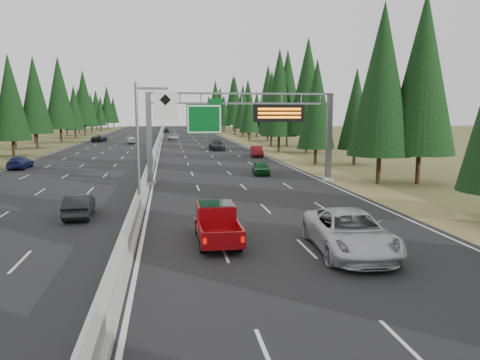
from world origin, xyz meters
name	(u,v)px	position (x,y,z in m)	size (l,w,h in m)	color
road	(157,147)	(0.00, 80.00, 0.04)	(32.00, 260.00, 0.08)	black
shoulder_right	(254,146)	(17.80, 80.00, 0.03)	(3.60, 260.00, 0.06)	olive
shoulder_left	(54,148)	(-17.80, 80.00, 0.03)	(3.60, 260.00, 0.06)	#4C4F25
median_barrier	(157,145)	(0.00, 80.00, 0.41)	(0.70, 260.00, 0.85)	gray
sign_gantry	(249,123)	(8.92, 34.88, 5.27)	(16.75, 0.98, 7.80)	slate
hov_sign_pole	(147,136)	(0.58, 24.97, 4.72)	(2.80, 0.50, 8.00)	slate
tree_row_right	(299,92)	(21.98, 65.20, 9.36)	(12.11, 241.95, 18.99)	black
silver_minivan	(350,232)	(9.69, 13.64, 0.99)	(3.03, 6.58, 1.83)	silver
red_pickup	(216,220)	(4.12, 16.62, 1.03)	(1.89, 5.28, 1.72)	black
car_ahead_green	(261,168)	(11.00, 40.00, 0.74)	(1.55, 3.85, 1.31)	#135423
car_ahead_dkred	(257,151)	(14.08, 58.43, 0.82)	(1.56, 4.47, 1.47)	#5D0D14
car_ahead_dkgrey	(217,145)	(9.80, 70.82, 0.86)	(2.20, 5.40, 1.57)	black
car_ahead_white	(174,137)	(3.22, 101.60, 0.73)	(2.17, 4.70, 1.31)	#B7B7B7
car_ahead_far	(166,130)	(1.50, 141.23, 0.79)	(1.69, 4.19, 1.43)	black
car_onc_near	(79,205)	(-3.35, 22.82, 0.76)	(1.45, 4.14, 1.37)	black
car_onc_blue	(20,162)	(-14.22, 48.80, 0.75)	(1.88, 4.61, 1.34)	navy
car_onc_white	(131,140)	(-5.24, 89.17, 0.81)	(1.73, 4.29, 1.46)	silver
car_onc_far	(99,138)	(-12.36, 97.01, 0.81)	(2.41, 5.23, 1.45)	black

